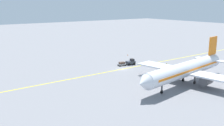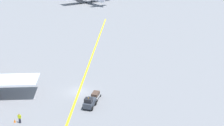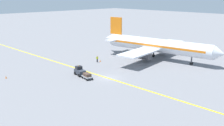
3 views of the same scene
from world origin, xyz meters
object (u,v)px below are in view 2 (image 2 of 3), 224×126
Objects in this scene: baggage_tug_dark at (89,103)px; ground_crew_worker at (20,118)px; baggage_cart_trailing at (95,95)px; traffic_cone_by_wingtip at (15,121)px.

ground_crew_worker is at bearing -149.99° from baggage_tug_dark.
baggage_cart_trailing is at bearing 79.63° from baggage_tug_dark.
ground_crew_worker is 3.05× the size of traffic_cone_by_wingtip.
traffic_cone_by_wingtip is at bearing -152.63° from baggage_tug_dark.
baggage_tug_dark is 12.42m from traffic_cone_by_wingtip.
baggage_cart_trailing is 5.11× the size of traffic_cone_by_wingtip.
baggage_cart_trailing is 14.66m from traffic_cone_by_wingtip.
baggage_cart_trailing is at bearing 40.32° from ground_crew_worker.
baggage_cart_trailing reaches higher than traffic_cone_by_wingtip.
traffic_cone_by_wingtip is at bearing 171.65° from ground_crew_worker.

